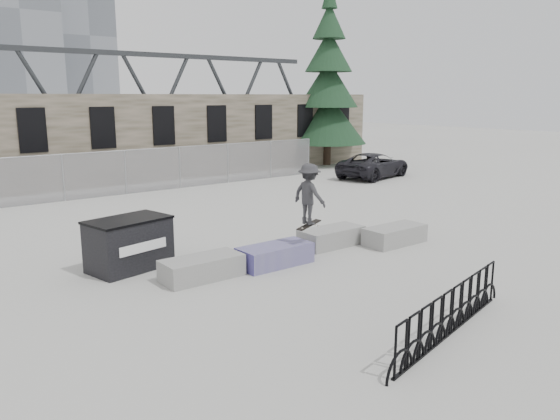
# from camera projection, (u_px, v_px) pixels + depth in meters

# --- Properties ---
(ground) EXTENTS (120.00, 120.00, 0.00)m
(ground) POSITION_uv_depth(u_px,v_px,m) (303.00, 256.00, 15.30)
(ground) COLOR #ACADA8
(ground) RESTS_ON ground
(stone_wall) EXTENTS (36.00, 2.58, 4.50)m
(stone_wall) POSITION_uv_depth(u_px,v_px,m) (95.00, 140.00, 27.40)
(stone_wall) COLOR brown
(stone_wall) RESTS_ON ground
(chainlink_fence) EXTENTS (22.06, 0.06, 2.02)m
(chainlink_fence) POSITION_uv_depth(u_px,v_px,m) (125.00, 172.00, 24.75)
(chainlink_fence) COLOR gray
(chainlink_fence) RESTS_ON ground
(planter_far_left) EXTENTS (2.00, 0.90, 0.54)m
(planter_far_left) POSITION_uv_depth(u_px,v_px,m) (202.00, 267.00, 13.36)
(planter_far_left) COLOR #979795
(planter_far_left) RESTS_ON ground
(planter_center_left) EXTENTS (2.00, 0.90, 0.54)m
(planter_center_left) POSITION_uv_depth(u_px,v_px,m) (275.00, 254.00, 14.44)
(planter_center_left) COLOR navy
(planter_center_left) RESTS_ON ground
(planter_center_right) EXTENTS (2.00, 0.90, 0.54)m
(planter_center_right) POSITION_uv_depth(u_px,v_px,m) (331.00, 236.00, 16.30)
(planter_center_right) COLOR #979795
(planter_center_right) RESTS_ON ground
(planter_offset) EXTENTS (2.00, 0.90, 0.54)m
(planter_offset) POSITION_uv_depth(u_px,v_px,m) (395.00, 234.00, 16.53)
(planter_offset) COLOR #979795
(planter_offset) RESTS_ON ground
(dumpster) EXTENTS (2.24, 1.63, 1.34)m
(dumpster) POSITION_uv_depth(u_px,v_px,m) (129.00, 244.00, 14.04)
(dumpster) COLOR black
(dumpster) RESTS_ON ground
(bike_rack) EXTENTS (4.83, 1.12, 0.90)m
(bike_rack) POSITION_uv_depth(u_px,v_px,m) (451.00, 312.00, 10.21)
(bike_rack) COLOR black
(bike_rack) RESTS_ON ground
(spruce_tree) EXTENTS (4.99, 4.99, 11.50)m
(spruce_tree) POSITION_uv_depth(u_px,v_px,m) (328.00, 92.00, 34.69)
(spruce_tree) COLOR #38281E
(spruce_tree) RESTS_ON ground
(truss_bridge) EXTENTS (70.00, 3.00, 9.80)m
(truss_bridge) POSITION_uv_depth(u_px,v_px,m) (62.00, 98.00, 62.98)
(truss_bridge) COLOR #2D3033
(truss_bridge) RESTS_ON ground
(suv) EXTENTS (5.25, 3.25, 1.36)m
(suv) POSITION_uv_depth(u_px,v_px,m) (374.00, 165.00, 29.95)
(suv) COLOR black
(suv) RESTS_ON ground
(skateboarder) EXTENTS (0.81, 1.11, 1.73)m
(skateboarder) POSITION_uv_depth(u_px,v_px,m) (309.00, 194.00, 14.37)
(skateboarder) COLOR #2E2E31
(skateboarder) RESTS_ON ground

